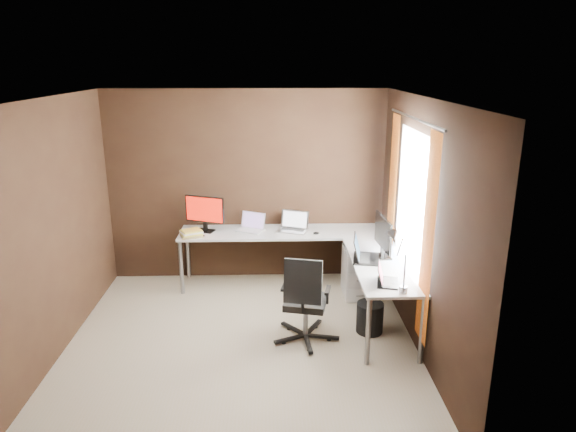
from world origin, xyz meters
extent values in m
cube|color=tan|center=(0.00, 0.00, 0.00)|extent=(3.60, 3.60, 0.00)
cube|color=white|center=(0.00, 0.00, 2.50)|extent=(3.60, 3.60, 0.00)
cube|color=black|center=(0.00, 1.80, 1.25)|extent=(3.60, 0.00, 2.50)
cube|color=black|center=(0.00, -1.80, 1.25)|extent=(3.60, 0.00, 2.50)
cube|color=black|center=(-1.80, 0.00, 1.25)|extent=(0.00, 3.60, 2.50)
cube|color=black|center=(1.80, 0.00, 1.25)|extent=(0.00, 3.60, 2.50)
cube|color=white|center=(1.79, 0.35, 1.45)|extent=(0.00, 1.00, 1.30)
cube|color=orange|center=(1.75, -0.38, 1.25)|extent=(0.01, 0.35, 2.00)
cube|color=orange|center=(1.75, 1.07, 1.25)|extent=(0.01, 0.35, 2.00)
cylinder|color=slate|center=(1.75, 0.35, 2.28)|extent=(0.02, 1.90, 0.02)
cube|color=silver|center=(0.48, 1.50, 0.71)|extent=(2.65, 0.60, 0.03)
cube|color=silver|center=(1.50, 0.38, 0.71)|extent=(0.60, 1.65, 0.03)
cylinder|color=slate|center=(-0.81, 1.24, 0.35)|extent=(0.05, 0.05, 0.70)
cylinder|color=slate|center=(-0.81, 1.76, 0.35)|extent=(0.05, 0.05, 0.70)
cylinder|color=slate|center=(1.24, -0.41, 0.35)|extent=(0.05, 0.05, 0.70)
cylinder|color=slate|center=(1.76, -0.41, 0.35)|extent=(0.05, 0.05, 0.70)
cylinder|color=slate|center=(1.76, 1.76, 0.35)|extent=(0.05, 0.05, 0.70)
cube|color=silver|center=(1.43, 1.15, 0.30)|extent=(0.42, 0.50, 0.60)
cube|color=black|center=(-0.53, 1.53, 0.74)|extent=(0.27, 0.22, 0.01)
cube|color=black|center=(-0.53, 1.54, 0.80)|extent=(0.06, 0.05, 0.11)
cube|color=black|center=(-0.53, 1.54, 1.02)|extent=(0.50, 0.21, 0.34)
cube|color=red|center=(-0.53, 1.53, 1.02)|extent=(0.47, 0.18, 0.31)
cube|color=black|center=(1.57, 0.56, 0.74)|extent=(0.15, 0.22, 0.01)
cube|color=black|center=(1.55, 0.56, 0.79)|extent=(0.03, 0.05, 0.10)
cube|color=black|center=(1.55, 0.56, 1.02)|extent=(0.07, 0.57, 0.35)
cube|color=blue|center=(1.57, 0.56, 1.02)|extent=(0.05, 0.53, 0.32)
cube|color=silver|center=(0.05, 1.53, 0.74)|extent=(0.40, 0.35, 0.02)
cube|color=silver|center=(0.09, 1.61, 0.85)|extent=(0.32, 0.20, 0.21)
cube|color=#8967A8|center=(0.08, 1.61, 0.85)|extent=(0.28, 0.17, 0.18)
cube|color=silver|center=(0.59, 1.51, 0.74)|extent=(0.43, 0.37, 0.02)
cube|color=silver|center=(0.62, 1.60, 0.86)|extent=(0.37, 0.19, 0.23)
cube|color=white|center=(0.62, 1.59, 0.86)|extent=(0.32, 0.16, 0.19)
cube|color=black|center=(1.36, 0.50, 0.74)|extent=(0.34, 0.44, 0.02)
cube|color=black|center=(1.26, 0.52, 0.87)|extent=(0.14, 0.40, 0.24)
cube|color=#1B2B3C|center=(1.27, 0.51, 0.87)|extent=(0.12, 0.35, 0.21)
cube|color=black|center=(1.46, -0.15, 0.74)|extent=(0.26, 0.32, 0.02)
cube|color=black|center=(1.39, -0.13, 0.83)|extent=(0.11, 0.29, 0.18)
cube|color=#C1496A|center=(1.39, -0.13, 0.83)|extent=(0.10, 0.25, 0.15)
cube|color=#907E4E|center=(-0.67, 1.33, 0.74)|extent=(0.31, 0.28, 0.03)
cube|color=#DCD343|center=(-0.67, 1.33, 0.77)|extent=(0.29, 0.27, 0.02)
cube|color=silver|center=(-0.67, 1.33, 0.79)|extent=(0.31, 0.29, 0.02)
cube|color=#DCD343|center=(-0.67, 1.33, 0.81)|extent=(0.29, 0.27, 0.02)
ellipsoid|color=black|center=(-0.55, 1.30, 0.75)|extent=(0.08, 0.06, 0.03)
ellipsoid|color=black|center=(0.88, 1.36, 0.75)|extent=(0.09, 0.08, 0.03)
cylinder|color=slate|center=(1.56, -0.35, 0.76)|extent=(0.08, 0.08, 0.06)
cylinder|color=slate|center=(1.56, -0.35, 0.95)|extent=(0.02, 0.02, 0.32)
cylinder|color=slate|center=(1.51, -0.32, 1.17)|extent=(0.02, 0.18, 0.24)
cone|color=slate|center=(1.46, -0.25, 1.26)|extent=(0.10, 0.13, 0.13)
cylinder|color=slate|center=(0.67, 0.09, 0.23)|extent=(0.05, 0.05, 0.34)
cube|color=black|center=(0.67, 0.09, 0.42)|extent=(0.49, 0.49, 0.07)
cube|color=black|center=(0.63, -0.10, 0.74)|extent=(0.39, 0.19, 0.45)
cylinder|color=black|center=(1.38, 0.21, 0.17)|extent=(0.36, 0.36, 0.33)
camera|label=1|loc=(0.34, -4.74, 2.82)|focal=32.00mm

